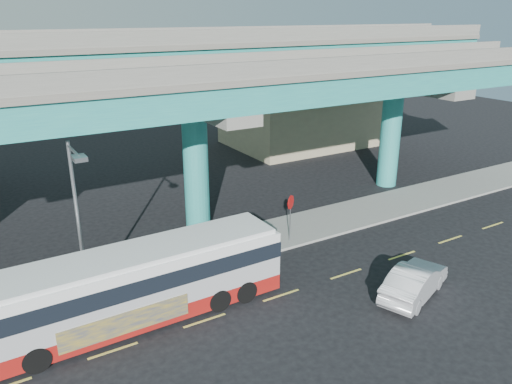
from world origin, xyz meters
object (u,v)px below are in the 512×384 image
transit_bus (139,282)px  street_lamp (78,203)px  stop_sign (291,208)px  sedan (414,281)px

transit_bus → street_lamp: street_lamp is taller
transit_bus → stop_sign: bearing=15.6°
sedan → transit_bus: bearing=46.7°
sedan → street_lamp: 15.58m
street_lamp → stop_sign: street_lamp is taller
street_lamp → stop_sign: 11.88m
transit_bus → stop_sign: (9.85, 2.93, 0.40)m
sedan → stop_sign: (-1.76, 7.70, 1.43)m
sedan → stop_sign: 8.03m
sedan → street_lamp: street_lamp is taller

